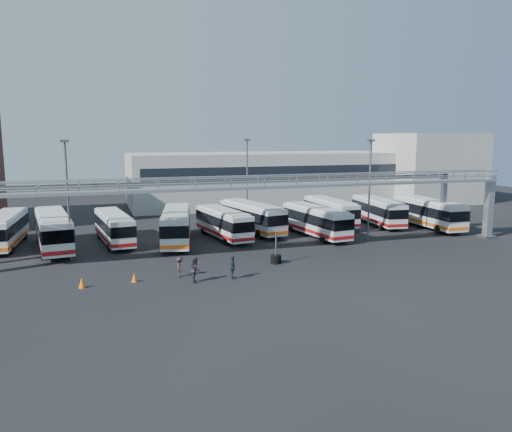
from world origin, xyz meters
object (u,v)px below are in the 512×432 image
object	(u,v)px
light_pole_back	(247,176)
pedestrian_c	(180,267)
pedestrian_b	(196,270)
cone_left	(134,277)
pedestrian_d	(233,267)
cone_right	(82,283)
light_pole_left	(68,194)
bus_2	(114,226)
bus_5	(252,216)
bus_1	(53,229)
bus_7	(330,211)
bus_9	(428,212)
light_pole_mid	(370,185)
bus_8	(378,210)
bus_3	(176,225)
bus_4	(223,222)
tire_stack	(276,258)
bus_6	(316,220)
bus_0	(6,229)

from	to	relation	value
light_pole_back	pedestrian_c	bearing A→B (deg)	-119.10
pedestrian_b	cone_left	xyz separation A→B (m)	(-4.23, 1.37, -0.57)
pedestrian_d	cone_right	xyz separation A→B (m)	(-10.60, 1.12, -0.49)
light_pole_left	bus_2	world-z (taller)	light_pole_left
bus_5	bus_1	bearing A→B (deg)	175.06
bus_7	pedestrian_d	xyz separation A→B (m)	(-17.31, -18.55, -0.85)
light_pole_left	bus_9	distance (m)	39.09
bus_2	pedestrian_c	distance (m)	14.62
light_pole_mid	bus_8	xyz separation A→B (m)	(6.35, 8.38, -3.98)
bus_3	bus_4	size ratio (longest dim) A/B	1.12
pedestrian_b	tire_stack	world-z (taller)	tire_stack
light_pole_mid	bus_5	distance (m)	13.29
pedestrian_c	cone_left	bearing A→B (deg)	95.72
cone_right	bus_4	bearing A→B (deg)	44.84
bus_4	light_pole_mid	bearing A→B (deg)	-33.85
light_pole_mid	cone_left	world-z (taller)	light_pole_mid
cone_left	bus_9	bearing A→B (deg)	19.02
pedestrian_b	pedestrian_c	bearing A→B (deg)	33.94
light_pole_mid	bus_2	size ratio (longest dim) A/B	0.99
pedestrian_b	light_pole_back	bearing A→B (deg)	-18.92
bus_9	bus_2	bearing A→B (deg)	177.83
bus_2	bus_5	world-z (taller)	bus_5
bus_5	bus_9	bearing A→B (deg)	-21.86
light_pole_mid	bus_7	xyz separation A→B (m)	(0.88, 10.08, -4.01)
cone_left	cone_right	xyz separation A→B (m)	(-3.60, -0.34, 0.05)
bus_6	cone_left	world-z (taller)	bus_6
light_pole_left	bus_6	bearing A→B (deg)	7.57
bus_7	pedestrian_b	distance (m)	27.29
pedestrian_b	tire_stack	xyz separation A→B (m)	(7.44, 3.22, -0.47)
bus_3	bus_1	bearing A→B (deg)	-173.09
cone_right	pedestrian_c	bearing A→B (deg)	5.38
light_pole_left	bus_3	size ratio (longest dim) A/B	0.89
bus_5	bus_8	distance (m)	15.84
bus_7	bus_0	bearing A→B (deg)	-178.29
cone_right	pedestrian_b	bearing A→B (deg)	-7.55
pedestrian_b	cone_left	bearing A→B (deg)	78.68
light_pole_mid	tire_stack	size ratio (longest dim) A/B	3.95
pedestrian_d	bus_7	bearing A→B (deg)	-33.79
light_pole_back	bus_1	world-z (taller)	light_pole_back
bus_1	bus_3	size ratio (longest dim) A/B	1.02
bus_3	cone_right	xyz separation A→B (m)	(-8.69, -12.59, -1.50)
bus_7	bus_3	bearing A→B (deg)	-166.07
bus_1	cone_right	world-z (taller)	bus_1
bus_3	bus_6	size ratio (longest dim) A/B	1.07
bus_3	tire_stack	bearing A→B (deg)	-46.48
bus_5	bus_3	bearing A→B (deg)	-171.69
bus_5	bus_9	distance (m)	20.54
bus_4	pedestrian_d	distance (m)	15.13
bus_8	bus_9	xyz separation A→B (m)	(4.37, -3.62, 0.11)
bus_3	bus_9	bearing A→B (deg)	10.27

